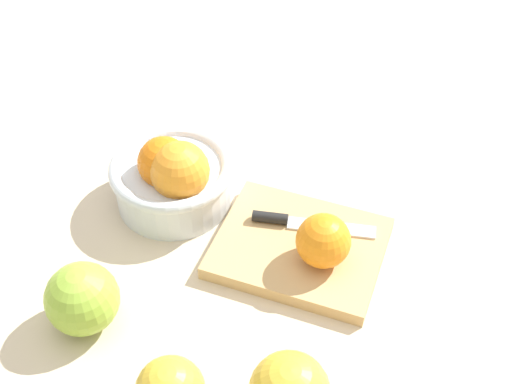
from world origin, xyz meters
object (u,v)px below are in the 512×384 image
at_px(knife, 296,222).
at_px(apple_front_left_2, 82,299).
at_px(bowl, 173,176).
at_px(cutting_board, 299,248).
at_px(orange_on_board, 323,241).

bearing_deg(knife, apple_front_left_2, -140.16).
height_order(bowl, apple_front_left_2, bowl).
height_order(cutting_board, apple_front_left_2, apple_front_left_2).
distance_m(bowl, orange_on_board, 0.22).
xyz_separation_m(cutting_board, apple_front_left_2, (-0.22, -0.15, 0.03)).
relative_size(cutting_board, apple_front_left_2, 2.45).
bearing_deg(bowl, knife, -9.24).
relative_size(bowl, knife, 1.04).
distance_m(orange_on_board, apple_front_left_2, 0.28).
bearing_deg(orange_on_board, knife, 127.22).
height_order(orange_on_board, apple_front_left_2, orange_on_board).
xyz_separation_m(orange_on_board, knife, (-0.04, 0.05, -0.03)).
distance_m(bowl, apple_front_left_2, 0.21).
xyz_separation_m(orange_on_board, apple_front_left_2, (-0.25, -0.13, -0.01)).
bearing_deg(orange_on_board, apple_front_left_2, -153.24).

